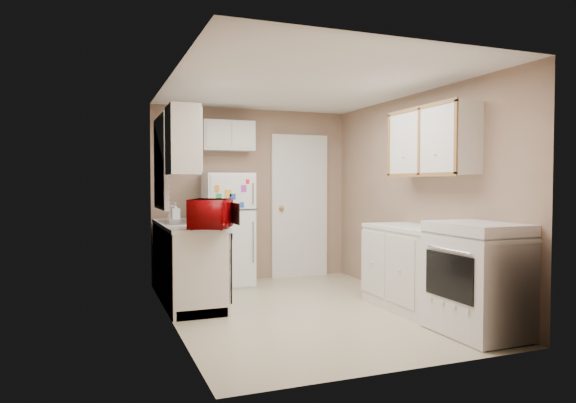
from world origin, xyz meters
name	(u,v)px	position (x,y,z in m)	size (l,w,h in m)	color
floor	(305,310)	(0.00, 0.00, 0.00)	(3.80, 3.80, 0.00)	beige
ceiling	(305,85)	(0.00, 0.00, 2.40)	(3.80, 3.80, 0.00)	white
wall_left	(171,200)	(-1.40, 0.00, 1.20)	(3.80, 3.80, 0.00)	#9A7C67
wall_right	(416,197)	(1.40, 0.00, 1.20)	(3.80, 3.80, 0.00)	#9A7C67
wall_back	(253,195)	(0.00, 1.90, 1.20)	(2.80, 2.80, 0.00)	#9A7C67
wall_front	(406,206)	(0.00, -1.90, 1.20)	(2.80, 2.80, 0.00)	#9A7C67
left_counter	(187,262)	(-1.10, 0.90, 0.45)	(0.60, 1.80, 0.90)	silver
dishwasher	(224,265)	(-0.81, 0.30, 0.49)	(0.03, 0.58, 0.72)	black
sink	(185,226)	(-1.10, 1.05, 0.86)	(0.54, 0.74, 0.16)	gray
microwave	(211,214)	(-0.99, 0.12, 1.05)	(0.30, 0.54, 0.36)	#8E0306
soap_bottle	(175,212)	(-1.15, 1.45, 1.00)	(0.10, 0.10, 0.22)	white
window_blinds	(162,163)	(-1.36, 1.05, 1.60)	(0.10, 0.98, 1.08)	silver
upper_cabinet_left	(183,140)	(-1.25, 0.22, 1.80)	(0.30, 0.45, 0.70)	silver
refrigerator	(228,230)	(-0.45, 1.54, 0.75)	(0.62, 0.60, 1.49)	silver
cabinet_over_fridge	(228,136)	(-0.40, 1.75, 2.00)	(0.70, 0.30, 0.40)	silver
interior_door	(300,207)	(0.70, 1.86, 1.02)	(0.86, 0.06, 2.08)	silver
right_counter	(437,274)	(1.10, -0.80, 0.45)	(0.60, 2.00, 0.90)	silver
stove	(480,278)	(1.14, -1.38, 0.51)	(0.68, 0.84, 1.02)	silver
upper_cabinet_right	(432,142)	(1.25, -0.50, 1.80)	(0.30, 1.20, 0.70)	silver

